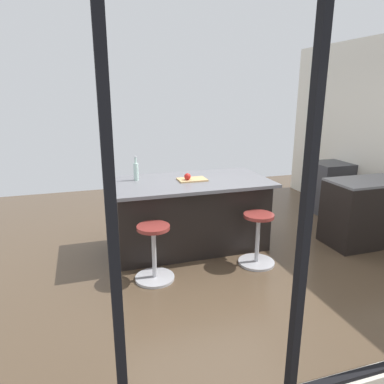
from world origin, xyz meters
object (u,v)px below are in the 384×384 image
object	(u,v)px
kitchen_island	(190,213)
apple_red	(187,177)
stool_by_window	(257,241)
cutting_board	(192,180)
stool_middle	(154,254)
oven_range	(329,187)
water_bottle	(136,171)

from	to	relation	value
kitchen_island	apple_red	xyz separation A→B (m)	(0.06, 0.08, 0.52)
stool_by_window	cutting_board	bearing A→B (deg)	-47.62
stool_by_window	stool_middle	bearing A→B (deg)	0.00
kitchen_island	cutting_board	distance (m)	0.47
stool_by_window	kitchen_island	bearing A→B (deg)	-48.73
kitchen_island	cutting_board	xyz separation A→B (m)	(-0.02, 0.05, 0.47)
oven_range	stool_by_window	world-z (taller)	oven_range
kitchen_island	water_bottle	size ratio (longest dim) A/B	6.40
oven_range	stool_by_window	distance (m)	2.53
apple_red	water_bottle	world-z (taller)	water_bottle
kitchen_island	oven_range	bearing A→B (deg)	-165.75
cutting_board	apple_red	bearing A→B (deg)	25.80
stool_by_window	apple_red	distance (m)	1.17
cutting_board	water_bottle	xyz separation A→B (m)	(0.68, -0.22, 0.11)
stool_middle	cutting_board	bearing A→B (deg)	-133.99
stool_by_window	cutting_board	size ratio (longest dim) A/B	1.77
stool_middle	apple_red	bearing A→B (deg)	-132.12
stool_middle	cutting_board	size ratio (longest dim) A/B	1.77
oven_range	stool_middle	size ratio (longest dim) A/B	1.36
stool_middle	water_bottle	bearing A→B (deg)	-87.94
oven_range	kitchen_island	xyz separation A→B (m)	(2.73, 0.69, 0.04)
stool_middle	water_bottle	size ratio (longest dim) A/B	2.04
stool_by_window	stool_middle	xyz separation A→B (m)	(1.26, 0.00, 0.00)
oven_range	stool_middle	world-z (taller)	oven_range
oven_range	stool_by_window	bearing A→B (deg)	33.92
cutting_board	water_bottle	size ratio (longest dim) A/B	1.15
kitchen_island	apple_red	size ratio (longest dim) A/B	23.59
water_bottle	apple_red	bearing A→B (deg)	157.51
kitchen_island	stool_by_window	xyz separation A→B (m)	(-0.63, 0.72, -0.17)
oven_range	water_bottle	world-z (taller)	water_bottle
stool_by_window	cutting_board	world-z (taller)	cutting_board
kitchen_island	stool_middle	xyz separation A→B (m)	(0.63, 0.72, -0.17)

